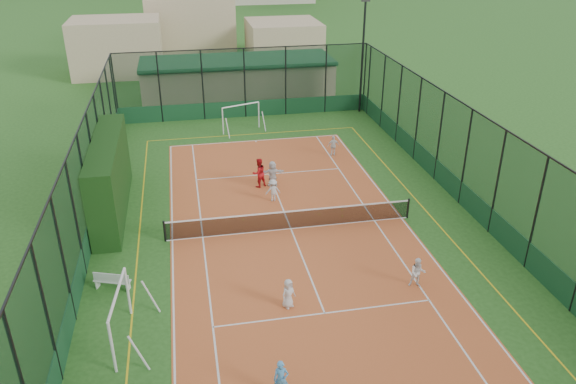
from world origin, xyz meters
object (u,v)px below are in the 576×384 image
Objects in this scene: clubhouse at (237,79)px; child_far_left at (273,190)px; child_far_back at (272,174)px; white_bench at (112,280)px; child_near_left at (288,293)px; futsal_goal_far at (241,118)px; coach at (259,173)px; futsal_goal_near at (121,317)px; floodlight_ne at (362,57)px; child_near_right at (418,273)px; child_near_mid at (281,379)px; child_far_right at (333,146)px.

clubhouse reaches higher than child_far_left.
child_far_left is at bearing 83.41° from child_far_back.
clubhouse reaches higher than white_bench.
futsal_goal_far is at bearing 58.49° from child_near_left.
child_far_back is at bearing 66.39° from white_bench.
clubhouse is 9.35× the size of coach.
futsal_goal_near reaches higher than coach.
coach is (-0.46, 1.84, 0.21)m from child_far_left.
coach is at bearing -128.73° from floodlight_ne.
child_near_right is (5.23, 0.31, 0.04)m from child_near_left.
futsal_goal_far is 2.21× the size of child_near_mid.
child_far_right is at bearing -117.65° from floodlight_ne.
futsal_goal_near is at bearing 60.10° from child_far_back.
child_far_left is (0.34, -10.98, -0.30)m from futsal_goal_far.
clubhouse is 5.38× the size of futsal_goal_far.
child_near_mid is at bearing -119.56° from futsal_goal_near.
child_far_back reaches higher than white_bench.
child_near_mid is 0.89× the size of child_far_back.
futsal_goal_near is 13.07m from coach.
child_far_back is 0.88× the size of coach.
child_far_right is at bearing 79.17° from child_near_mid.
futsal_goal_near reaches higher than child_near_right.
child_near_right is (-4.61, -22.03, -3.48)m from floodlight_ne.
futsal_goal_far is 1.74× the size of coach.
clubhouse is 14.24m from child_far_right.
futsal_goal_far reaches higher than child_far_left.
child_far_left is at bearing 50.80° from child_far_right.
child_near_right is at bearing 9.72° from white_bench.
coach reaches higher than child_far_left.
child_near_mid is 14.95m from coach.
child_far_left is at bearing -91.00° from clubhouse.
child_near_right is 9.52m from child_far_left.
coach reaches higher than child_near_left.
child_far_right is at bearing -169.87° from coach.
white_bench is at bearing 16.75° from futsal_goal_near.
white_bench is 0.47× the size of futsal_goal_near.
child_far_left is 0.74× the size of coach.
child_far_back reaches higher than child_far_left.
futsal_goal_near reaches higher than child_far_left.
futsal_goal_near is 2.41× the size of child_near_mid.
white_bench is 0.90× the size of coach.
futsal_goal_near reaches higher than child_near_left.
white_bench is 1.22× the size of child_far_left.
child_near_mid is 1.01× the size of child_near_right.
futsal_goal_near reaches higher than futsal_goal_far.
floodlight_ne reaches higher than clubhouse.
white_bench is 1.16× the size of child_far_right.
floodlight_ne is at bearing 76.66° from child_near_mid.
child_near_mid is 0.78× the size of coach.
clubhouse is 12.70× the size of child_far_left.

